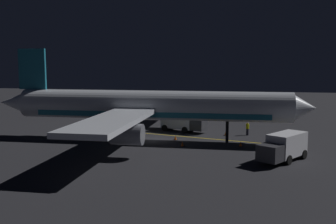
# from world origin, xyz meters

# --- Properties ---
(ground_plane) EXTENTS (180.00, 180.00, 0.20)m
(ground_plane) POSITION_xyz_m (0.00, 0.00, -0.10)
(ground_plane) COLOR #27272B
(apron_guide_stripe) EXTENTS (6.98, 27.97, 0.01)m
(apron_guide_stripe) POSITION_xyz_m (-2.88, 4.00, 0.00)
(apron_guide_stripe) COLOR gold
(apron_guide_stripe) RESTS_ON ground_plane
(airliner) EXTENTS (37.11, 39.19, 11.16)m
(airliner) POSITION_xyz_m (0.02, -0.64, 4.10)
(airliner) COLOR silver
(airliner) RESTS_ON ground_plane
(baggage_truck) EXTENTS (6.35, 5.10, 2.63)m
(baggage_truck) POSITION_xyz_m (7.46, 14.84, 1.34)
(baggage_truck) COLOR silver
(baggage_truck) RESTS_ON ground_plane
(catering_truck) EXTENTS (4.17, 6.69, 2.37)m
(catering_truck) POSITION_xyz_m (-6.60, 2.64, 1.24)
(catering_truck) COLOR silver
(catering_truck) RESTS_ON ground_plane
(ground_crew_worker) EXTENTS (0.40, 0.40, 1.74)m
(ground_crew_worker) POSITION_xyz_m (-5.67, 11.41, 0.89)
(ground_crew_worker) COLOR black
(ground_crew_worker) RESTS_ON ground_plane
(traffic_cone_near_left) EXTENTS (0.50, 0.50, 0.55)m
(traffic_cone_near_left) POSITION_xyz_m (-4.81, 8.65, 0.25)
(traffic_cone_near_left) COLOR #EA590F
(traffic_cone_near_left) RESTS_ON ground_plane
(traffic_cone_near_right) EXTENTS (0.50, 0.50, 0.55)m
(traffic_cone_near_right) POSITION_xyz_m (-0.60, 2.80, 0.25)
(traffic_cone_near_right) COLOR #EA590F
(traffic_cone_near_right) RESTS_ON ground_plane
(traffic_cone_under_wing) EXTENTS (0.50, 0.50, 0.55)m
(traffic_cone_under_wing) POSITION_xyz_m (2.83, 4.25, 0.25)
(traffic_cone_under_wing) COLOR #EA590F
(traffic_cone_under_wing) RESTS_ON ground_plane
(traffic_cone_far) EXTENTS (0.50, 0.50, 0.55)m
(traffic_cone_far) POSITION_xyz_m (1.57, 10.69, 0.25)
(traffic_cone_far) COLOR #EA590F
(traffic_cone_far) RESTS_ON ground_plane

